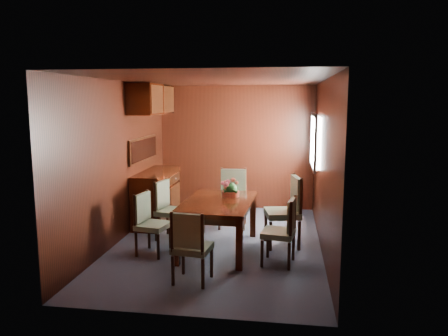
% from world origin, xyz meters
% --- Properties ---
extents(ground, '(4.50, 4.50, 0.00)m').
position_xyz_m(ground, '(0.00, 0.00, 0.00)').
color(ground, '#3D4253').
rests_on(ground, ground).
extents(room_shell, '(3.06, 4.52, 2.41)m').
position_xyz_m(room_shell, '(-0.10, 0.33, 1.63)').
color(room_shell, black).
rests_on(room_shell, ground).
extents(sideboard, '(0.48, 1.40, 0.90)m').
position_xyz_m(sideboard, '(-1.25, 1.00, 0.45)').
color(sideboard, black).
rests_on(sideboard, ground).
extents(dining_table, '(1.01, 1.55, 0.71)m').
position_xyz_m(dining_table, '(0.04, -0.27, 0.61)').
color(dining_table, black).
rests_on(dining_table, ground).
extents(chair_left_near, '(0.46, 0.48, 0.86)m').
position_xyz_m(chair_left_near, '(-0.88, -0.56, 0.48)').
color(chair_left_near, black).
rests_on(chair_left_near, ground).
extents(chair_left_far, '(0.49, 0.51, 0.91)m').
position_xyz_m(chair_left_far, '(-0.81, 0.14, 0.51)').
color(chair_left_far, black).
rests_on(chair_left_far, ground).
extents(chair_right_near, '(0.46, 0.48, 0.88)m').
position_xyz_m(chair_right_near, '(0.97, -0.71, 0.49)').
color(chair_right_near, black).
rests_on(chair_right_near, ground).
extents(chair_right_far, '(0.57, 0.58, 1.05)m').
position_xyz_m(chair_right_far, '(1.02, 0.05, 0.58)').
color(chair_right_far, black).
rests_on(chair_right_far, ground).
extents(chair_head, '(0.46, 0.44, 0.88)m').
position_xyz_m(chair_head, '(-0.09, -1.48, 0.49)').
color(chair_head, black).
rests_on(chair_head, ground).
extents(chair_foot, '(0.48, 0.46, 0.98)m').
position_xyz_m(chair_foot, '(0.10, 0.95, 0.54)').
color(chair_foot, black).
rests_on(chair_foot, ground).
extents(flower_centerpiece, '(0.28, 0.28, 0.28)m').
position_xyz_m(flower_centerpiece, '(0.18, 0.04, 0.85)').
color(flower_centerpiece, '#C75B3C').
rests_on(flower_centerpiece, dining_table).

